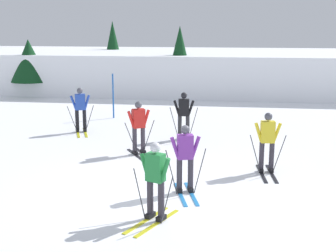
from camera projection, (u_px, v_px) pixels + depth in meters
name	position (u px, v px, depth m)	size (l,w,h in m)	color
ground_plane	(153.00, 190.00, 11.77)	(120.00, 120.00, 0.00)	white
far_snow_ridge	(201.00, 70.00, 29.38)	(80.00, 9.47, 2.33)	white
skier_blue	(80.00, 109.00, 17.76)	(0.95, 1.63, 1.71)	gold
skier_yellow	(267.00, 141.00, 12.95)	(1.00, 1.63, 1.71)	black
skier_red	(138.00, 125.00, 14.78)	(1.15, 1.56, 1.71)	black
skier_purple	(185.00, 157.00, 11.41)	(0.97, 1.64, 1.71)	#237AC6
skier_green	(155.00, 179.00, 9.80)	(1.00, 1.61, 1.71)	gold
skier_black	(184.00, 114.00, 16.63)	(1.00, 1.63, 1.71)	gold
trail_marker_pole	(113.00, 96.00, 20.37)	(0.06, 0.06, 1.95)	#1E56AD
conifer_far_left	(113.00, 47.00, 31.27)	(1.51, 1.51, 4.21)	#513823
conifer_far_right	(29.00, 61.00, 26.30)	(2.14, 2.14, 3.20)	#513823
conifer_far_centre	(180.00, 55.00, 25.83)	(1.52, 1.52, 3.94)	#513823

